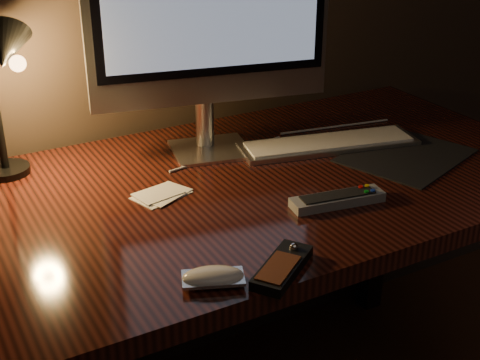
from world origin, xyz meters
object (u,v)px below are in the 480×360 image
keyboard (329,143)px  tv_remote (337,199)px  media_remote (282,267)px  monitor (209,7)px  desk (197,229)px  mouse (213,279)px  desk_lamp (4,71)px

keyboard → tv_remote: size_ratio=2.18×
keyboard → media_remote: size_ratio=2.83×
keyboard → monitor: bearing=170.7°
desk → media_remote: (-0.04, -0.41, 0.14)m
keyboard → media_remote: media_remote is taller
desk → monitor: size_ratio=2.84×
mouse → monitor: bearing=85.5°
desk → keyboard: 0.38m
mouse → keyboard: bearing=59.4°
desk → monitor: bearing=48.4°
desk → keyboard: keyboard is taller
mouse → tv_remote: (0.34, 0.13, 0.00)m
media_remote → keyboard: bearing=11.1°
tv_remote → desk_lamp: size_ratio=0.57×
keyboard → mouse: size_ratio=4.29×
desk → monitor: 0.48m
media_remote → tv_remote: bearing=-1.0°
mouse → tv_remote: 0.36m
keyboard → desk: bearing=-167.2°
monitor → tv_remote: monitor is taller
monitor → tv_remote: bearing=-62.9°
tv_remote → mouse: bearing=-149.9°
desk → tv_remote: size_ratio=8.18×
media_remote → desk_lamp: 0.70m
monitor → keyboard: (0.26, -0.10, -0.33)m
desk_lamp → media_remote: bearing=-67.6°
media_remote → desk_lamp: bearing=81.1°
monitor → mouse: bearing=-104.7°
tv_remote → desk_lamp: (-0.52, 0.44, 0.22)m
mouse → desk_lamp: desk_lamp is taller
monitor → desk_lamp: monitor is taller
monitor → desk_lamp: size_ratio=1.64×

